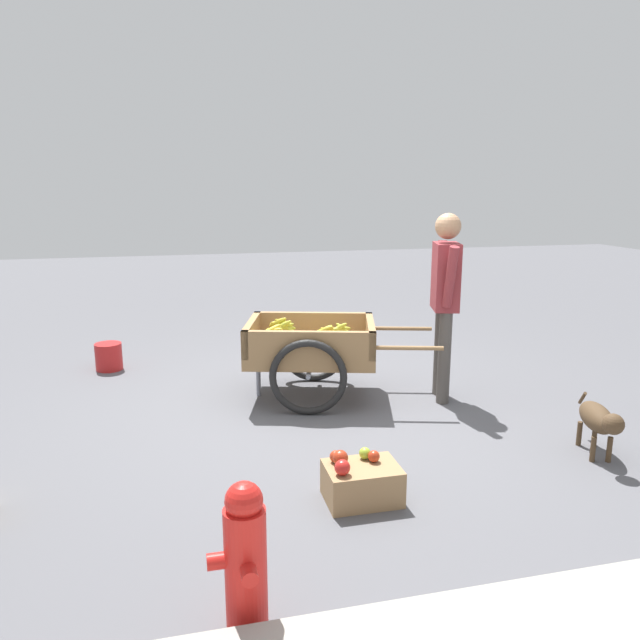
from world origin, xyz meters
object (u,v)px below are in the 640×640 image
plastic_bucket (109,357)px  mixed_fruit_crate (361,481)px  fruit_cart (311,349)px  fire_hydrant (245,557)px  vendor_person (445,290)px  dog (599,419)px

plastic_bucket → mixed_fruit_crate: bearing=119.0°
fruit_cart → plastic_bucket: fruit_cart is taller
fruit_cart → fire_hydrant: 2.88m
vendor_person → fire_hydrant: (2.01, 2.43, -0.64)m
fruit_cart → dog: (-1.67, 1.64, -0.17)m
fruit_cart → dog: 2.35m
vendor_person → fire_hydrant: bearing=50.4°
dog → fire_hydrant: bearing=23.1°
fruit_cart → fire_hydrant: fruit_cart is taller
vendor_person → plastic_bucket: size_ratio=5.88×
fruit_cart → plastic_bucket: 2.25m
fruit_cart → plastic_bucket: (1.83, -1.27, -0.30)m
dog → mixed_fruit_crate: 1.79m
vendor_person → plastic_bucket: bearing=-28.2°
plastic_bucket → dog: bearing=140.2°
vendor_person → fire_hydrant: size_ratio=2.42×
fire_hydrant → mixed_fruit_crate: size_ratio=1.52×
dog → fire_hydrant: fire_hydrant is taller
fire_hydrant → vendor_person: bearing=-129.6°
plastic_bucket → mixed_fruit_crate: mixed_fruit_crate is taller
fruit_cart → plastic_bucket: bearing=-34.7°
fruit_cart → vendor_person: size_ratio=1.11×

